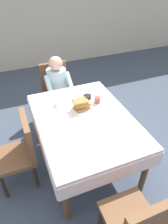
{
  "coord_description": "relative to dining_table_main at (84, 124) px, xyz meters",
  "views": [
    {
      "loc": [
        -0.69,
        -1.71,
        2.23
      ],
      "look_at": [
        0.02,
        0.05,
        0.79
      ],
      "focal_mm": 32.1,
      "sensor_mm": 36.0,
      "label": 1
    }
  ],
  "objects": [
    {
      "name": "chair_diner",
      "position": [
        -0.05,
        1.17,
        -0.12
      ],
      "size": [
        0.44,
        0.45,
        0.93
      ],
      "rotation": [
        0.0,
        0.0,
        3.14
      ],
      "color": "brown",
      "rests_on": "ground"
    },
    {
      "name": "chair_near_camera",
      "position": [
        0.0,
        -1.17,
        -0.12
      ],
      "size": [
        0.44,
        0.45,
        0.93
      ],
      "color": "brown",
      "rests_on": "ground"
    },
    {
      "name": "syrup_pitcher",
      "position": [
        -0.25,
        0.34,
        0.13
      ],
      "size": [
        0.08,
        0.08,
        0.07
      ],
      "color": "silver",
      "rests_on": "dining_table_main"
    },
    {
      "name": "breakfast_stack",
      "position": [
        0.03,
        0.18,
        0.16
      ],
      "size": [
        0.21,
        0.17,
        0.12
      ],
      "color": "#A36B33",
      "rests_on": "plate_breakfast"
    },
    {
      "name": "diner_person",
      "position": [
        -0.05,
        1.01,
        0.02
      ],
      "size": [
        0.4,
        0.43,
        1.12
      ],
      "rotation": [
        0.0,
        0.0,
        3.14
      ],
      "color": "silver",
      "rests_on": "ground"
    },
    {
      "name": "ground_plane",
      "position": [
        0.0,
        0.0,
        -0.65
      ],
      "size": [
        14.0,
        14.0,
        0.0
      ],
      "primitive_type": "plane",
      "color": "#3D4756"
    },
    {
      "name": "plate_breakfast",
      "position": [
        0.03,
        0.17,
        0.1
      ],
      "size": [
        0.28,
        0.28,
        0.02
      ],
      "primitive_type": "cylinder",
      "color": "white",
      "rests_on": "dining_table_main"
    },
    {
      "name": "fork_left_of_plate",
      "position": [
        -0.16,
        0.15,
        0.09
      ],
      "size": [
        0.02,
        0.18,
        0.0
      ],
      "primitive_type": "cube",
      "rotation": [
        0.0,
        0.0,
        1.55
      ],
      "color": "silver",
      "rests_on": "dining_table_main"
    },
    {
      "name": "knife_right_of_plate",
      "position": [
        0.22,
        0.15,
        0.09
      ],
      "size": [
        0.03,
        0.2,
        0.0
      ],
      "primitive_type": "cube",
      "rotation": [
        0.0,
        0.0,
        1.67
      ],
      "color": "silver",
      "rests_on": "dining_table_main"
    },
    {
      "name": "spoon_near_edge",
      "position": [
        0.03,
        -0.17,
        0.09
      ],
      "size": [
        0.15,
        0.03,
        0.0
      ],
      "primitive_type": "cube",
      "rotation": [
        0.0,
        0.0,
        -0.13
      ],
      "color": "silver",
      "rests_on": "dining_table_main"
    },
    {
      "name": "dining_table_main",
      "position": [
        0.0,
        0.0,
        0.0
      ],
      "size": [
        1.12,
        1.52,
        0.74
      ],
      "color": "silver",
      "rests_on": "ground"
    },
    {
      "name": "cup_coffee",
      "position": [
        0.28,
        0.24,
        0.13
      ],
      "size": [
        0.11,
        0.08,
        0.08
      ],
      "color": "#B24C42",
      "rests_on": "dining_table_main"
    },
    {
      "name": "chair_left_side",
      "position": [
        -0.77,
        0.0,
        -0.12
      ],
      "size": [
        0.45,
        0.44,
        0.93
      ],
      "rotation": [
        0.0,
        0.0,
        1.57
      ],
      "color": "brown",
      "rests_on": "ground"
    },
    {
      "name": "napkin_folded",
      "position": [
        -0.3,
        -0.05,
        0.09
      ],
      "size": [
        0.18,
        0.13,
        0.01
      ],
      "primitive_type": "cube",
      "rotation": [
        0.0,
        0.0,
        -0.04
      ],
      "color": "white",
      "rests_on": "dining_table_main"
    },
    {
      "name": "bowl_butter",
      "position": [
        0.19,
        0.38,
        0.11
      ],
      "size": [
        0.11,
        0.11,
        0.04
      ],
      "primitive_type": "cylinder",
      "color": "black",
      "rests_on": "dining_table_main"
    }
  ]
}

